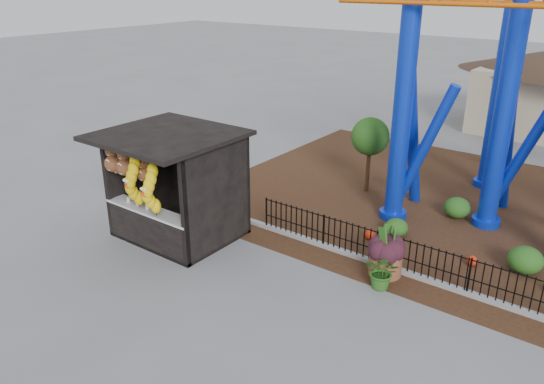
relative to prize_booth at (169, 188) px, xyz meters
The scene contains 9 objects.
ground 3.51m from the prize_booth, 16.49° to the right, with size 120.00×120.00×0.00m, color slate.
mulch_bed 10.11m from the prize_booth, 45.33° to the left, with size 18.00×12.00×0.02m, color #331E11.
curb 7.48m from the prize_booth, 16.68° to the left, with size 18.00×0.18×0.12m, color gray.
prize_booth is the anchor object (origin of this frame).
picket_fence 8.26m from the prize_booth, 14.88° to the left, with size 12.20×0.06×1.00m, color black, non-canonical shape.
terracotta_planter 6.24m from the prize_booth, 17.17° to the left, with size 0.83×0.83×0.62m, color brown.
planter_foliage 6.14m from the prize_booth, 17.17° to the left, with size 0.70×0.70×0.64m, color black.
potted_plant 6.27m from the prize_booth, 11.05° to the left, with size 0.82×0.71×0.91m, color #1E5C1B.
landscaping 9.45m from the prize_booth, 30.92° to the left, with size 8.33×3.54×0.69m.
Camera 1 is at (7.56, -8.37, 7.04)m, focal length 35.00 mm.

